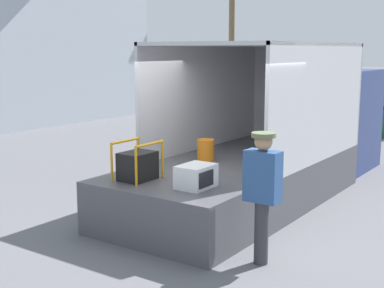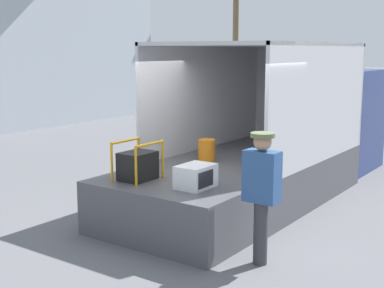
{
  "view_description": "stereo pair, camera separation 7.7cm",
  "coord_description": "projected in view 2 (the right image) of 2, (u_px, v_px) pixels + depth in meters",
  "views": [
    {
      "loc": [
        -6.62,
        -4.52,
        2.68
      ],
      "look_at": [
        -0.4,
        -0.2,
        1.35
      ],
      "focal_mm": 50.0,
      "sensor_mm": 36.0,
      "label": 1
    },
    {
      "loc": [
        -6.57,
        -4.58,
        2.68
      ],
      "look_at": [
        -0.4,
        -0.2,
        1.35
      ],
      "focal_mm": 50.0,
      "sensor_mm": 36.0,
      "label": 2
    }
  ],
  "objects": [
    {
      "name": "ground_plane",
      "position": [
        196.0,
        224.0,
        8.36
      ],
      "size": [
        160.0,
        160.0,
        0.0
      ],
      "primitive_type": "plane",
      "color": "slate"
    },
    {
      "name": "box_truck",
      "position": [
        296.0,
        135.0,
        11.12
      ],
      "size": [
        6.13,
        2.41,
        2.81
      ],
      "color": "navy",
      "rests_on": "ground"
    },
    {
      "name": "tailgate_deck",
      "position": [
        169.0,
        210.0,
        7.72
      ],
      "size": [
        1.4,
        2.29,
        0.8
      ],
      "primitive_type": "cube",
      "color": "#4C4C51",
      "rests_on": "ground"
    },
    {
      "name": "microwave",
      "position": [
        196.0,
        176.0,
        7.39
      ],
      "size": [
        0.54,
        0.41,
        0.32
      ],
      "color": "white",
      "rests_on": "tailgate_deck"
    },
    {
      "name": "portable_generator",
      "position": [
        139.0,
        165.0,
        7.85
      ],
      "size": [
        0.64,
        0.5,
        0.58
      ],
      "color": "black",
      "rests_on": "tailgate_deck"
    },
    {
      "name": "worker_person",
      "position": [
        262.0,
        185.0,
        6.63
      ],
      "size": [
        0.3,
        0.44,
        1.69
      ],
      "color": "#38383D",
      "rests_on": "ground"
    },
    {
      "name": "utility_pole",
      "position": [
        236.0,
        10.0,
        25.12
      ],
      "size": [
        1.8,
        0.28,
        8.77
      ],
      "color": "brown",
      "rests_on": "ground"
    }
  ]
}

